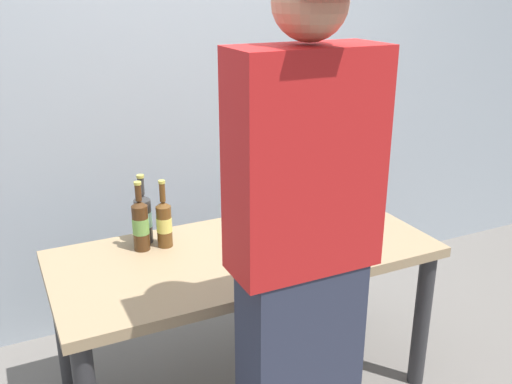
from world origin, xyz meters
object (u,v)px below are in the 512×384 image
beer_bottle_amber (141,224)px  beer_bottle_green (143,217)px  beer_bottle_brown (164,222)px  person_figure (302,264)px  coffee_mug (249,233)px  laptop (319,221)px

beer_bottle_amber → beer_bottle_green: size_ratio=0.99×
beer_bottle_green → beer_bottle_brown: (0.07, -0.08, -0.01)m
person_figure → coffee_mug: bearing=79.4°
beer_bottle_green → laptop: bearing=-17.3°
beer_bottle_green → beer_bottle_brown: size_ratio=1.03×
beer_bottle_brown → person_figure: 0.83m
person_figure → beer_bottle_amber: bearing=110.4°
laptop → person_figure: 0.82m
person_figure → beer_bottle_brown: bearing=104.3°
beer_bottle_amber → person_figure: person_figure is taller
laptop → beer_bottle_amber: bearing=168.1°
laptop → person_figure: bearing=-126.1°
beer_bottle_amber → coffee_mug: beer_bottle_amber is taller
laptop → beer_bottle_green: bearing=162.7°
person_figure → coffee_mug: person_figure is taller
laptop → beer_bottle_brown: bearing=167.3°
person_figure → beer_bottle_green: bearing=107.2°
laptop → person_figure: (-0.47, -0.65, 0.19)m
beer_bottle_amber → beer_bottle_green: 0.08m
coffee_mug → beer_bottle_brown: bearing=155.3°
beer_bottle_amber → beer_bottle_brown: size_ratio=1.02×
beer_bottle_brown → person_figure: size_ratio=0.16×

